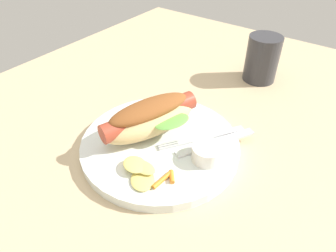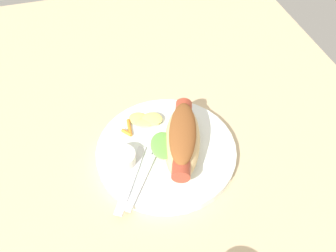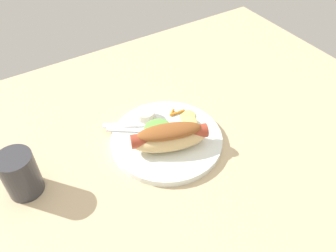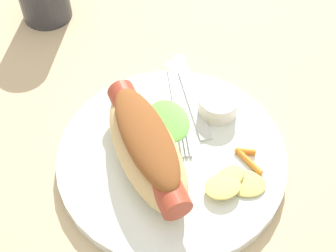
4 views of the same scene
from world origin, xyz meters
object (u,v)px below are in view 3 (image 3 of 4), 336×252
object	(u,v)px
fork	(137,130)
carrot_garnish	(175,113)
knife	(133,125)
drinking_cup	(20,174)
sauce_ramekin	(145,115)
chips_pile	(188,119)
plate	(167,140)
hot_dog	(169,137)

from	to	relation	value
fork	carrot_garnish	size ratio (longest dim) A/B	3.12
fork	knife	size ratio (longest dim) A/B	0.92
fork	drinking_cup	bearing A→B (deg)	-141.56
sauce_ramekin	drinking_cup	size ratio (longest dim) A/B	0.47
sauce_ramekin	chips_pile	size ratio (longest dim) A/B	0.62
fork	sauce_ramekin	bearing A→B (deg)	70.69
plate	hot_dog	distance (cm)	4.72
hot_dog	carrot_garnish	xyz separation A→B (cm)	(-6.99, -8.36, -2.71)
plate	fork	world-z (taller)	fork
hot_dog	knife	xyz separation A→B (cm)	(3.86, -10.19, -2.86)
plate	chips_pile	distance (cm)	7.78
plate	carrot_garnish	xyz separation A→B (cm)	(-6.05, -5.79, 1.13)
fork	drinking_cup	distance (cm)	26.45
plate	sauce_ramekin	size ratio (longest dim) A/B	5.54
plate	drinking_cup	xyz separation A→B (cm)	(31.01, -3.83, 4.10)
hot_dog	knife	distance (cm)	11.27
hot_dog	carrot_garnish	size ratio (longest dim) A/B	4.30
knife	chips_pile	world-z (taller)	chips_pile
chips_pile	knife	bearing A→B (deg)	-24.34
plate	sauce_ramekin	world-z (taller)	sauce_ramekin
hot_dog	chips_pile	world-z (taller)	hot_dog
sauce_ramekin	knife	bearing A→B (deg)	8.47
hot_dog	sauce_ramekin	bearing A→B (deg)	109.17
sauce_ramekin	fork	size ratio (longest dim) A/B	0.36
knife	drinking_cup	distance (cm)	26.67
sauce_ramekin	knife	size ratio (longest dim) A/B	0.33
hot_dog	fork	bearing A→B (deg)	134.98
plate	sauce_ramekin	distance (cm)	8.48
knife	drinking_cup	xyz separation A→B (cm)	(26.21, 3.79, 3.12)
hot_dog	drinking_cup	xyz separation A→B (cm)	(30.08, -6.40, 0.26)
fork	chips_pile	size ratio (longest dim) A/B	1.74
drinking_cup	sauce_ramekin	bearing A→B (deg)	-171.74
drinking_cup	chips_pile	bearing A→B (deg)	177.46
plate	drinking_cup	world-z (taller)	drinking_cup
plate	fork	bearing A→B (deg)	-48.48
plate	knife	world-z (taller)	knife
sauce_ramekin	carrot_garnish	bearing A→B (deg)	161.01
plate	knife	xyz separation A→B (cm)	(4.80, -7.62, 0.98)
fork	chips_pile	distance (cm)	12.59
plate	chips_pile	size ratio (longest dim) A/B	3.44
sauce_ramekin	knife	world-z (taller)	sauce_ramekin
knife	chips_pile	distance (cm)	13.34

